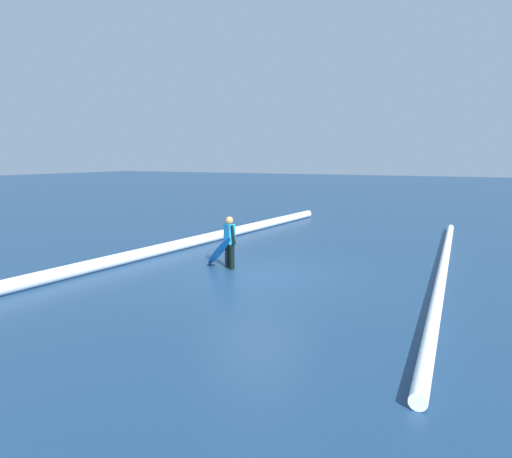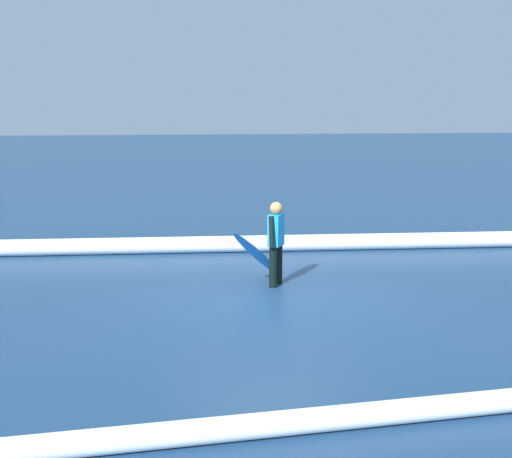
% 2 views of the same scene
% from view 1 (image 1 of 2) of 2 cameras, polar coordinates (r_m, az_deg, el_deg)
% --- Properties ---
extents(ground_plane, '(146.48, 146.48, 0.00)m').
position_cam_1_polar(ground_plane, '(12.40, -0.03, -5.64)').
color(ground_plane, navy).
extents(surfer, '(0.35, 0.52, 1.48)m').
position_cam_1_polar(surfer, '(12.90, -3.33, -1.32)').
color(surfer, black).
rests_on(surfer, ground_plane).
extents(surfboard, '(1.24, 1.48, 1.07)m').
position_cam_1_polar(surfboard, '(12.80, -4.67, -2.82)').
color(surfboard, '#268CE5').
rests_on(surfboard, ground_plane).
extents(wave_crest_foreground, '(18.15, 1.64, 0.36)m').
position_cam_1_polar(wave_crest_foreground, '(16.67, -6.84, -1.32)').
color(wave_crest_foreground, white).
rests_on(wave_crest_foreground, ground_plane).
extents(wave_crest_midground, '(15.72, 1.14, 0.24)m').
position_cam_1_polar(wave_crest_midground, '(13.79, 22.37, -4.32)').
color(wave_crest_midground, white).
rests_on(wave_crest_midground, ground_plane).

